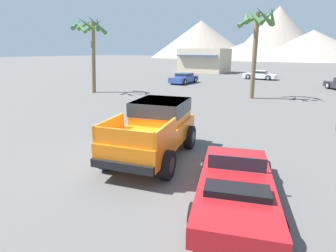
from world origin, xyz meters
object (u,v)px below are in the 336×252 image
red_convertible_car (236,187)px  palm_tree_tall (90,36)px  orange_pickup_truck (156,126)px  palm_tree_leaning (257,31)px  parked_car_white (260,75)px  parked_car_blue (184,78)px

red_convertible_car → palm_tree_tall: bearing=129.0°
orange_pickup_truck → red_convertible_car: 3.89m
red_convertible_car → palm_tree_leaning: size_ratio=0.69×
red_convertible_car → parked_car_white: size_ratio=1.13×
parked_car_blue → parked_car_white: bearing=-125.6°
palm_tree_leaning → orange_pickup_truck: bearing=-87.8°
orange_pickup_truck → red_convertible_car: bearing=-37.0°
parked_car_blue → palm_tree_tall: bearing=70.4°
parked_car_blue → orange_pickup_truck: bearing=115.4°
orange_pickup_truck → parked_car_blue: size_ratio=1.15×
parked_car_blue → palm_tree_leaning: bearing=147.5°
parked_car_blue → palm_tree_tall: 11.95m
orange_pickup_truck → red_convertible_car: orange_pickup_truck is taller
parked_car_white → palm_tree_leaning: (3.31, -14.95, 4.55)m
red_convertible_car → palm_tree_tall: 20.45m
orange_pickup_truck → palm_tree_tall: palm_tree_tall is taller
red_convertible_car → palm_tree_tall: palm_tree_tall is taller
orange_pickup_truck → palm_tree_leaning: (-0.54, 13.91, 4.04)m
parked_car_blue → palm_tree_tall: (-3.40, -10.60, 4.33)m
parked_car_white → red_convertible_car: bearing=12.8°
red_convertible_car → parked_car_blue: (-13.61, 21.02, 0.20)m
orange_pickup_truck → palm_tree_leaning: palm_tree_leaning is taller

